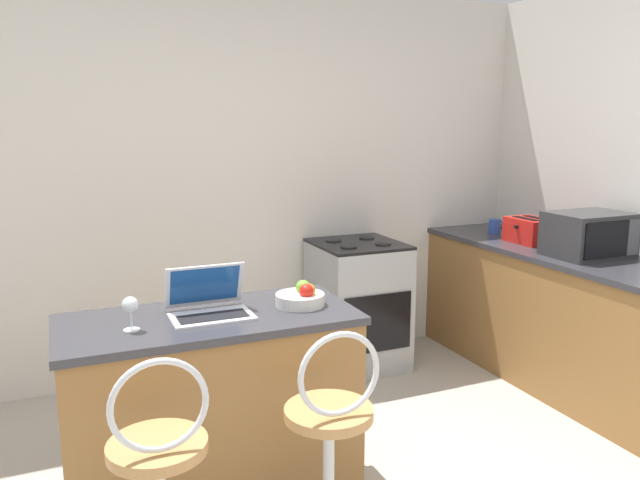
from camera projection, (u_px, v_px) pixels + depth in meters
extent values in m
cube|color=silver|center=(222.00, 183.00, 4.20)|extent=(12.00, 0.06, 2.60)
cube|color=olive|center=(212.00, 415.00, 2.78)|extent=(1.24, 0.56, 0.85)
cube|color=#333338|center=(209.00, 320.00, 2.69)|extent=(1.27, 0.59, 0.03)
cube|color=olive|center=(597.00, 334.00, 3.83)|extent=(0.65, 2.80, 0.85)
cube|color=#333338|center=(603.00, 263.00, 3.75)|extent=(0.68, 2.83, 0.03)
cylinder|color=#B7844C|center=(158.00, 447.00, 2.11)|extent=(0.34, 0.34, 0.04)
torus|color=silver|center=(159.00, 406.00, 1.98)|extent=(0.32, 0.02, 0.32)
cylinder|color=#B7844C|center=(329.00, 413.00, 2.35)|extent=(0.34, 0.34, 0.04)
torus|color=silver|center=(340.00, 374.00, 2.23)|extent=(0.32, 0.02, 0.32)
cube|color=silver|center=(212.00, 317.00, 2.66)|extent=(0.35, 0.22, 0.01)
cube|color=black|center=(213.00, 316.00, 2.64)|extent=(0.29, 0.12, 0.00)
cube|color=silver|center=(205.00, 285.00, 2.75)|extent=(0.35, 0.09, 0.20)
cube|color=#19478C|center=(205.00, 285.00, 2.74)|extent=(0.30, 0.07, 0.17)
cube|color=#2D2D30|center=(588.00, 234.00, 3.84)|extent=(0.48, 0.35, 0.27)
cube|color=black|center=(607.00, 240.00, 3.67)|extent=(0.34, 0.01, 0.22)
cube|color=#4C4C51|center=(633.00, 237.00, 3.75)|extent=(0.10, 0.01, 0.22)
cube|color=red|center=(530.00, 231.00, 4.27)|extent=(0.23, 0.31, 0.17)
cube|color=black|center=(526.00, 218.00, 4.24)|extent=(0.05, 0.21, 0.00)
cube|color=black|center=(536.00, 218.00, 4.28)|extent=(0.05, 0.21, 0.00)
cube|color=black|center=(516.00, 227.00, 4.22)|extent=(0.02, 0.02, 0.02)
cube|color=#9EA3A8|center=(357.00, 306.00, 4.38)|extent=(0.58, 0.60, 0.87)
cube|color=black|center=(378.00, 323.00, 4.11)|extent=(0.49, 0.01, 0.39)
cube|color=black|center=(358.00, 244.00, 4.30)|extent=(0.58, 0.60, 0.02)
cylinder|color=black|center=(349.00, 247.00, 4.13)|extent=(0.11, 0.11, 0.01)
cylinder|color=black|center=(383.00, 244.00, 4.24)|extent=(0.11, 0.11, 0.01)
cylinder|color=black|center=(334.00, 240.00, 4.35)|extent=(0.11, 0.11, 0.01)
cylinder|color=black|center=(367.00, 238.00, 4.45)|extent=(0.11, 0.11, 0.01)
cylinder|color=silver|center=(132.00, 330.00, 2.50)|extent=(0.07, 0.07, 0.00)
cylinder|color=silver|center=(131.00, 320.00, 2.49)|extent=(0.01, 0.01, 0.08)
sphere|color=silver|center=(130.00, 305.00, 2.48)|extent=(0.06, 0.06, 0.06)
cylinder|color=#2D51AD|center=(494.00, 226.00, 4.65)|extent=(0.09, 0.09, 0.10)
torus|color=#2D51AD|center=(500.00, 225.00, 4.67)|extent=(0.01, 0.07, 0.07)
cylinder|color=silver|center=(300.00, 300.00, 2.83)|extent=(0.22, 0.22, 0.05)
sphere|color=red|center=(307.00, 291.00, 2.80)|extent=(0.07, 0.07, 0.07)
sphere|color=orange|center=(308.00, 291.00, 2.81)|extent=(0.07, 0.07, 0.07)
sphere|color=#66B233|center=(303.00, 287.00, 2.86)|extent=(0.07, 0.07, 0.07)
cylinder|color=white|center=(509.00, 223.00, 4.84)|extent=(0.09, 0.09, 0.09)
torus|color=white|center=(515.00, 221.00, 4.86)|extent=(0.01, 0.06, 0.06)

